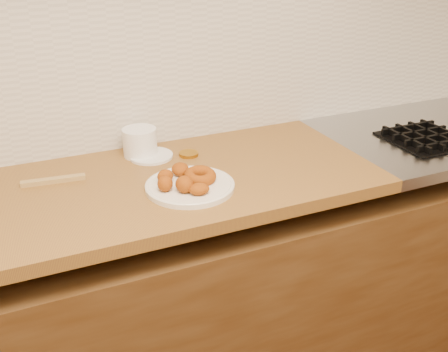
{
  "coord_description": "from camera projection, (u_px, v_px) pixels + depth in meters",
  "views": [
    {
      "loc": [
        -0.57,
        0.3,
        1.59
      ],
      "look_at": [
        -0.01,
        1.57,
        0.93
      ],
      "focal_mm": 42.0,
      "sensor_mm": 36.0,
      "label": 1
    }
  ],
  "objects": [
    {
      "name": "wall_back",
      "position": [
        173.0,
        9.0,
        1.72
      ],
      "size": [
        4.0,
        0.02,
        2.7
      ],
      "primitive_type": "cube",
      "color": "tan",
      "rests_on": "ground"
    },
    {
      "name": "base_cabinet",
      "position": [
        212.0,
        300.0,
        1.87
      ],
      "size": [
        3.6,
        0.6,
        0.77
      ],
      "primitive_type": "cube",
      "color": "brown",
      "rests_on": "floor"
    },
    {
      "name": "backsplash",
      "position": [
        176.0,
        55.0,
        1.77
      ],
      "size": [
        3.6,
        0.02,
        0.6
      ],
      "primitive_type": "cube",
      "color": "beige",
      "rests_on": "wall_back"
    },
    {
      "name": "donut_plate",
      "position": [
        190.0,
        186.0,
        1.53
      ],
      "size": [
        0.26,
        0.26,
        0.01
      ],
      "primitive_type": "cylinder",
      "color": "white",
      "rests_on": "butcher_block"
    },
    {
      "name": "ring_donut",
      "position": [
        200.0,
        176.0,
        1.54
      ],
      "size": [
        0.12,
        0.13,
        0.04
      ],
      "primitive_type": "torus",
      "rotation": [
        0.1,
        0.0,
        0.37
      ],
      "color": "#9B5510",
      "rests_on": "donut_plate"
    },
    {
      "name": "fried_dough_chunks",
      "position": [
        179.0,
        180.0,
        1.5
      ],
      "size": [
        0.15,
        0.21,
        0.05
      ],
      "color": "#9B5510",
      "rests_on": "donut_plate"
    },
    {
      "name": "plastic_tub",
      "position": [
        140.0,
        142.0,
        1.74
      ],
      "size": [
        0.13,
        0.13,
        0.09
      ],
      "primitive_type": "cylinder",
      "rotation": [
        0.0,
        0.0,
        -0.18
      ],
      "color": "white",
      "rests_on": "butcher_block"
    },
    {
      "name": "tub_lid",
      "position": [
        151.0,
        156.0,
        1.74
      ],
      "size": [
        0.16,
        0.16,
        0.01
      ],
      "primitive_type": "cylinder",
      "rotation": [
        0.0,
        0.0,
        -0.08
      ],
      "color": "white",
      "rests_on": "butcher_block"
    },
    {
      "name": "brass_jar_lid",
      "position": [
        189.0,
        154.0,
        1.75
      ],
      "size": [
        0.08,
        0.08,
        0.01
      ],
      "primitive_type": "cylinder",
      "rotation": [
        0.0,
        0.0,
        -0.32
      ],
      "color": "#AC7819",
      "rests_on": "butcher_block"
    },
    {
      "name": "wooden_utensil",
      "position": [
        53.0,
        180.0,
        1.57
      ],
      "size": [
        0.19,
        0.04,
        0.01
      ],
      "primitive_type": "cube",
      "rotation": [
        0.0,
        0.0,
        -0.11
      ],
      "color": "#A78549",
      "rests_on": "butcher_block"
    }
  ]
}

